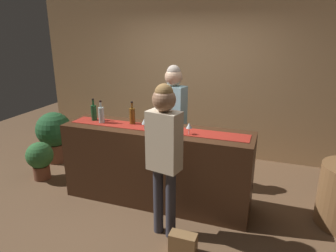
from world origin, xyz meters
name	(u,v)px	position (x,y,z in m)	size (l,w,h in m)	color
ground_plane	(157,200)	(0.00, 0.00, 0.00)	(10.00, 10.00, 0.00)	brown
back_wall	(196,73)	(0.00, 1.90, 1.45)	(6.00, 0.12, 2.90)	tan
bar_counter	(156,166)	(0.00, 0.00, 0.51)	(2.43, 0.60, 1.02)	#3D2314
counter_runner_cloth	(156,128)	(0.00, 0.00, 1.02)	(2.31, 0.28, 0.01)	maroon
wine_bottle_green	(94,112)	(-0.91, 0.04, 1.13)	(0.07, 0.07, 0.30)	#194723
wine_bottle_clear	(101,115)	(-0.76, -0.03, 1.13)	(0.07, 0.07, 0.30)	#B2C6C1
wine_bottle_amber	(132,116)	(-0.35, 0.07, 1.13)	(0.07, 0.07, 0.30)	brown
wine_glass_near_customer	(166,123)	(0.17, -0.07, 1.13)	(0.07, 0.07, 0.14)	silver
wine_glass_mid_counter	(144,122)	(-0.11, -0.10, 1.13)	(0.07, 0.07, 0.14)	silver
wine_glass_far_end	(189,126)	(0.45, -0.08, 1.13)	(0.07, 0.07, 0.14)	silver
bartender	(173,112)	(0.04, 0.58, 1.09)	(0.37, 0.27, 1.74)	#26262B
customer_sipping	(164,146)	(0.34, -0.62, 1.06)	(0.37, 0.26, 1.71)	#33333D
potted_plant_tall	(54,133)	(-2.12, 0.61, 0.50)	(0.59, 0.59, 0.87)	brown
potted_plant_small	(40,158)	(-1.89, -0.01, 0.34)	(0.40, 0.40, 0.59)	brown
handbag	(183,243)	(0.63, -0.85, 0.11)	(0.28, 0.14, 0.22)	olive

